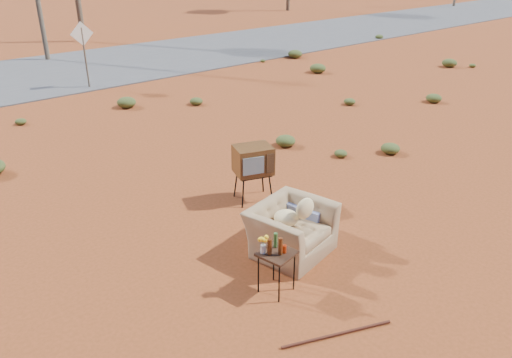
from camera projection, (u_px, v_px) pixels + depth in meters
ground at (309, 256)px, 7.83m from camera, size 140.00×140.00×0.00m
highway at (17, 78)px, 18.25m from camera, size 140.00×7.00×0.04m
armchair at (294, 221)px, 7.81m from camera, size 1.54×1.19×1.07m
tv_unit at (253, 161)px, 9.22m from camera, size 0.81×0.73×1.09m
side_table at (274, 251)px, 6.76m from camera, size 0.52×0.52×0.91m
rusty_bar at (337, 334)px, 6.22m from camera, size 1.40×0.59×0.04m
road_sign at (83, 43)px, 16.40m from camera, size 0.78×0.06×2.19m
scrub_patch at (130, 173)px, 10.36m from camera, size 17.49×8.07×0.33m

